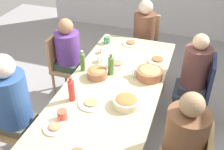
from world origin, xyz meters
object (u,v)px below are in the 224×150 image
at_px(bowl_1, 97,73).
at_px(bottle_2, 111,65).
at_px(plate_3, 131,43).
at_px(bottle_1, 83,61).
at_px(person_3, 13,102).
at_px(chair_3, 10,121).
at_px(cup_7, 135,72).
at_px(person_0, 144,31).
at_px(person_2, 69,52).
at_px(person_1, 183,144).
at_px(plate_0, 158,60).
at_px(cup_1, 101,59).
at_px(cup_2, 62,115).
at_px(chair_4, 199,87).
at_px(bottle_0, 71,90).
at_px(chair_0, 144,41).
at_px(cup_6, 103,50).
at_px(plate_1, 91,103).
at_px(plate_4, 55,127).
at_px(bowl_0, 149,73).
at_px(chair_2, 64,63).
at_px(person_4, 194,72).
at_px(bowl_2, 126,101).
at_px(dining_table, 112,92).
at_px(plate_2, 117,64).
at_px(cup_4, 107,40).

height_order(bowl_1, bottle_2, bottle_2).
bearing_deg(plate_3, bottle_1, -23.40).
relative_size(person_3, plate_3, 5.56).
xyz_separation_m(chair_3, cup_7, (-0.87, 1.04, 0.26)).
relative_size(person_0, chair_3, 1.30).
relative_size(bowl_1, bottle_2, 0.92).
xyz_separation_m(person_2, bottle_1, (0.38, 0.37, 0.15)).
xyz_separation_m(person_1, person_2, (-1.17, -1.56, -0.06)).
xyz_separation_m(plate_0, cup_1, (0.23, -0.63, 0.02)).
distance_m(bowl_1, cup_2, 0.72).
bearing_deg(chair_4, cup_2, -43.87).
distance_m(cup_2, bottle_0, 0.29).
relative_size(chair_0, cup_6, 7.32).
bearing_deg(cup_2, plate_1, 149.23).
relative_size(plate_4, bowl_0, 0.75).
relative_size(bowl_1, cup_6, 1.80).
height_order(person_0, chair_2, person_0).
bearing_deg(person_2, plate_4, 21.33).
height_order(person_4, plate_4, person_4).
height_order(chair_4, bottle_2, bottle_2).
height_order(plate_0, bowl_2, bowl_2).
relative_size(plate_4, cup_6, 1.70).
bearing_deg(chair_3, dining_table, 123.86).
xyz_separation_m(person_0, bowl_0, (1.17, 0.33, 0.08)).
bearing_deg(bowl_2, plate_2, -155.43).
xyz_separation_m(plate_3, cup_1, (0.55, -0.22, 0.02)).
bearing_deg(bottle_0, cup_4, -176.39).
xyz_separation_m(chair_3, cup_6, (-1.24, 0.54, 0.25)).
bearing_deg(plate_0, bowl_1, -45.39).
bearing_deg(cup_6, plate_3, 141.89).
xyz_separation_m(chair_3, person_3, (0.00, 0.09, 0.26)).
height_order(person_3, cup_7, person_3).
distance_m(dining_table, chair_3, 1.06).
bearing_deg(bottle_1, bowl_0, 97.18).
distance_m(plate_0, bowl_2, 0.92).
height_order(chair_0, plate_1, chair_0).
bearing_deg(person_3, person_0, 159.02).
bearing_deg(plate_4, cup_4, -176.27).
height_order(person_0, bowl_0, person_0).
bearing_deg(person_1, person_3, -90.00).
xyz_separation_m(person_2, cup_7, (0.30, 0.95, 0.08)).
bearing_deg(person_2, bottle_1, 43.81).
height_order(person_4, bottle_2, person_4).
relative_size(plate_4, bottle_2, 0.86).
bearing_deg(person_4, bottle_1, -72.11).
xyz_separation_m(chair_2, plate_0, (-0.09, 1.22, 0.23)).
bearing_deg(person_4, cup_2, -41.48).
xyz_separation_m(chair_2, bowl_0, (0.29, 1.20, 0.27)).
bearing_deg(plate_0, bottle_1, -57.94).
bearing_deg(cup_7, bowl_1, -67.35).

